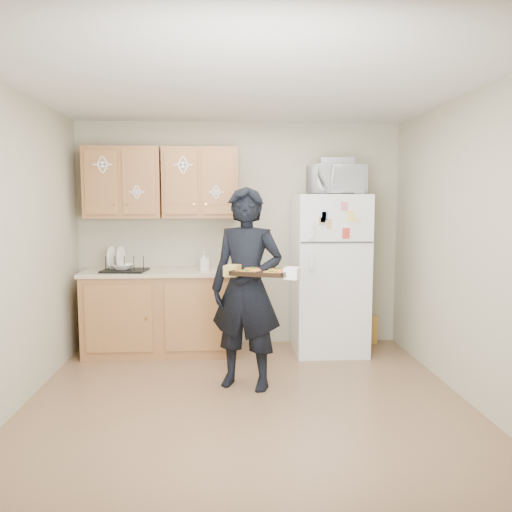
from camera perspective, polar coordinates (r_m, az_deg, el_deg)
The scene contains 23 objects.
floor at distance 4.17m, azimuth -1.00°, elevation -16.69°, with size 3.60×3.60×0.00m, color brown.
ceiling at distance 3.94m, azimuth -1.08°, elevation 19.05°, with size 3.60×3.60×0.00m, color silver.
wall_back at distance 5.66m, azimuth -1.83°, elevation 2.42°, with size 3.60×0.04×2.50m, color #AAA489.
wall_front at distance 2.08m, azimuth 1.12°, elevation -4.15°, with size 3.60×0.04×2.50m, color #AAA489.
wall_left at distance 4.19m, azimuth -26.45°, elevation 0.44°, with size 0.04×3.60×2.50m, color #AAA489.
wall_right at distance 4.33m, azimuth 23.50°, elevation 0.74°, with size 0.04×3.60×2.50m, color #AAA489.
refrigerator at distance 5.44m, azimuth 8.35°, elevation -2.03°, with size 0.75×0.70×1.70m, color silver.
base_cabinet at distance 5.50m, azimuth -10.65°, elevation -6.44°, with size 1.60×0.60×0.86m, color brown.
countertop at distance 5.42m, azimuth -10.75°, elevation -1.79°, with size 1.64×0.64×0.04m, color beige.
upper_cab_left at distance 5.57m, azimuth -14.90°, elevation 8.08°, with size 0.80×0.33×0.75m, color brown.
upper_cab_right at distance 5.47m, azimuth -6.35°, elevation 8.28°, with size 0.80×0.33×0.75m, color brown.
cereal_box at distance 5.93m, azimuth 12.69°, elevation -8.23°, with size 0.20×0.07×0.32m, color #F2DD55.
person at distance 4.33m, azimuth -1.08°, elevation -3.74°, with size 0.64×0.42×1.75m, color black.
baking_tray at distance 4.03m, azimuth 0.64°, elevation -1.96°, with size 0.45×0.33×0.04m, color black.
pizza_front_left at distance 3.99m, azimuth -1.10°, elevation -1.80°, with size 0.15×0.15×0.02m, color orange.
pizza_front_right at distance 3.93m, azimuth 1.77°, elevation -1.92°, with size 0.15×0.15×0.02m, color orange.
pizza_back_left at distance 4.13m, azimuth -0.43°, elevation -1.52°, with size 0.15×0.15×0.02m, color orange.
pizza_back_right at distance 4.07m, azimuth 2.35°, elevation -1.64°, with size 0.15×0.15×0.02m, color orange.
microwave at distance 5.35m, azimuth 9.17°, elevation 8.58°, with size 0.55×0.37×0.30m, color silver.
foil_pan at distance 5.40m, azimuth 9.17°, elevation 10.58°, with size 0.35×0.24×0.07m, color #ADACB3.
dish_rack at distance 5.38m, azimuth -14.80°, elevation -0.78°, with size 0.44×0.33×0.18m, color black.
bowl at distance 5.39m, azimuth -14.99°, elevation -1.19°, with size 0.22×0.22×0.05m, color silver.
soap_bottle at distance 5.29m, azimuth -6.00°, elevation -0.61°, with size 0.09×0.09×0.20m, color silver.
Camera 1 is at (-0.17, -3.84, 1.62)m, focal length 35.00 mm.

